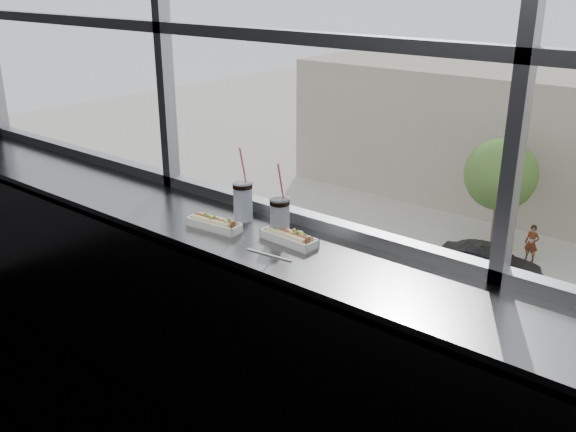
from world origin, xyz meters
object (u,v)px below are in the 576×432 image
Objects in this scene: soda_cup_left at (243,199)px; wrapper at (209,225)px; loose_straw at (269,255)px; car_near_a at (305,291)px; soda_cup_right at (280,215)px; car_far_a at (488,259)px; hotdog_tray_right at (289,237)px; pedestrian_a at (532,240)px; tree_left at (501,175)px; car_near_b at (421,334)px; hotdog_tray_left at (214,223)px.

wrapper is at bearing -109.35° from soda_cup_left.
car_near_a is at bearing 121.17° from loose_straw.
soda_cup_right reaches higher than car_near_a.
car_near_a is 9.12m from car_far_a.
hotdog_tray_right reaches higher than car_far_a.
tree_left is at bearing 162.64° from pedestrian_a.
car_near_a is at bearing -114.59° from pedestrian_a.
car_near_b is at bearing 113.90° from soda_cup_right.
soda_cup_right is (-0.08, 0.03, 0.08)m from hotdog_tray_right.
car_far_a is 1.07× the size of tree_left.
hotdog_tray_right is 1.23× the size of loose_straw.
tree_left reaches higher than car_far_a.
soda_cup_left is 0.06× the size of car_far_a.
car_far_a is 8.05m from car_near_b.
car_near_a is at bearing 127.56° from soda_cup_right.
hotdog_tray_right is 0.12m from soda_cup_right.
car_far_a is at bearing 9.18° from car_near_b.
soda_cup_left is at bearing 169.51° from soda_cup_right.
pedestrian_a is (-7.39, 27.72, -10.96)m from loose_straw.
wrapper is 0.01× the size of car_near_b.
hotdog_tray_right is 0.13× the size of pedestrian_a.
hotdog_tray_left is 0.77× the size of soda_cup_left.
loose_straw is 0.11× the size of pedestrian_a.
wrapper is 0.04× the size of pedestrian_a.
soda_cup_right is at bearing 15.44° from hotdog_tray_left.
hotdog_tray_right is (0.39, 0.10, 0.00)m from hotdog_tray_left.
car_far_a is (-8.09, 24.21, -11.13)m from soda_cup_right.
tree_left is at bearing 108.09° from soda_cup_left.
hotdog_tray_left is at bearing -163.97° from hotdog_tray_right.
soda_cup_left is 4.02× the size of wrapper.
car_near_a is 1.11× the size of car_far_a.
tree_left is (-9.13, 28.34, -8.25)m from wrapper.
hotdog_tray_right is at bearing 12.80° from wrapper.
loose_straw is at bearing -79.53° from hotdog_tray_right.
hotdog_tray_right is 27.86m from car_far_a.
loose_straw is 0.04× the size of tree_left.
hotdog_tray_left is at bearing 3.16° from wrapper.
car_near_b reaches higher than car_far_a.
car_near_b is at bearing 106.61° from hotdog_tray_left.
car_near_b is at bearing -79.15° from tree_left.
car_far_a is (-7.74, 24.34, -11.04)m from wrapper.
hotdog_tray_left is at bearing -158.36° from soda_cup_right.
soda_cup_right is 0.25m from loose_straw.
tree_left is at bearing 108.58° from soda_cup_right.
soda_cup_left reaches higher than pedestrian_a.
tree_left is (2.98, 12.00, 2.67)m from car_near_a.
tree_left is at bearing 101.73° from hotdog_tray_left.
wrapper is at bearing -160.16° from soda_cup_right.
soda_cup_left is at bearing 70.65° from wrapper.
soda_cup_left reaches higher than car_near_a.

